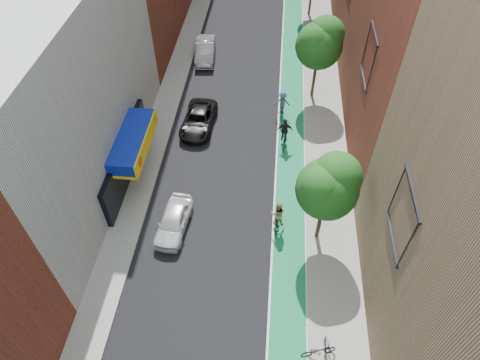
% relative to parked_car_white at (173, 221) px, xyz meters
% --- Properties ---
extents(bike_lane, '(2.00, 68.00, 0.01)m').
position_rel_parked_car_white_xyz_m(bike_lane, '(7.00, 16.10, -0.68)').
color(bike_lane, '#12653C').
rests_on(bike_lane, ground).
extents(sidewalk_left, '(2.00, 68.00, 0.15)m').
position_rel_parked_car_white_xyz_m(sidewalk_left, '(-3.00, 16.10, -0.61)').
color(sidewalk_left, gray).
rests_on(sidewalk_left, ground).
extents(sidewalk_right, '(3.00, 68.00, 0.15)m').
position_rel_parked_car_white_xyz_m(sidewalk_right, '(9.50, 16.10, -0.61)').
color(sidewalk_right, gray).
rests_on(sidewalk_right, ground).
extents(building_left_white, '(8.00, 20.00, 12.00)m').
position_rel_parked_car_white_xyz_m(building_left_white, '(-8.00, 4.10, 5.31)').
color(building_left_white, silver).
rests_on(building_left_white, ground).
extents(tree_near, '(3.40, 3.36, 6.42)m').
position_rel_parked_car_white_xyz_m(tree_near, '(8.65, 0.12, 3.97)').
color(tree_near, '#332619').
rests_on(tree_near, ground).
extents(tree_mid, '(3.55, 3.53, 6.74)m').
position_rel_parked_car_white_xyz_m(tree_mid, '(8.65, 14.12, 4.20)').
color(tree_mid, '#332619').
rests_on(tree_mid, ground).
extents(parked_car_white, '(1.96, 4.16, 1.38)m').
position_rel_parked_car_white_xyz_m(parked_car_white, '(0.00, 0.00, 0.00)').
color(parked_car_white, silver).
rests_on(parked_car_white, ground).
extents(parked_car_black, '(2.47, 4.91, 1.33)m').
position_rel_parked_car_white_xyz_m(parked_car_black, '(0.00, 9.52, -0.02)').
color(parked_car_black, black).
rests_on(parked_car_black, ground).
extents(parked_car_silver, '(2.02, 4.78, 1.53)m').
position_rel_parked_car_white_xyz_m(parked_car_silver, '(-0.89, 19.05, 0.08)').
color(parked_car_silver, gray).
rests_on(parked_car_silver, ground).
extents(cyclist_lane_near, '(0.95, 1.63, 2.19)m').
position_rel_parked_car_white_xyz_m(cyclist_lane_near, '(6.20, 0.66, 0.28)').
color(cyclist_lane_near, black).
rests_on(cyclist_lane_near, ground).
extents(cyclist_lane_mid, '(1.11, 1.69, 2.24)m').
position_rel_parked_car_white_xyz_m(cyclist_lane_mid, '(6.46, 8.15, 0.20)').
color(cyclist_lane_mid, black).
rests_on(cyclist_lane_mid, ground).
extents(cyclist_lane_far, '(1.22, 1.78, 2.19)m').
position_rel_parked_car_white_xyz_m(cyclist_lane_far, '(6.20, 11.42, 0.30)').
color(cyclist_lane_far, black).
rests_on(cyclist_lane_far, ground).
extents(parked_bike_far, '(1.86, 1.09, 0.92)m').
position_rel_parked_car_white_xyz_m(parked_bike_far, '(8.44, -6.96, -0.08)').
color(parked_bike_far, black).
rests_on(parked_bike_far, sidewalk_right).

